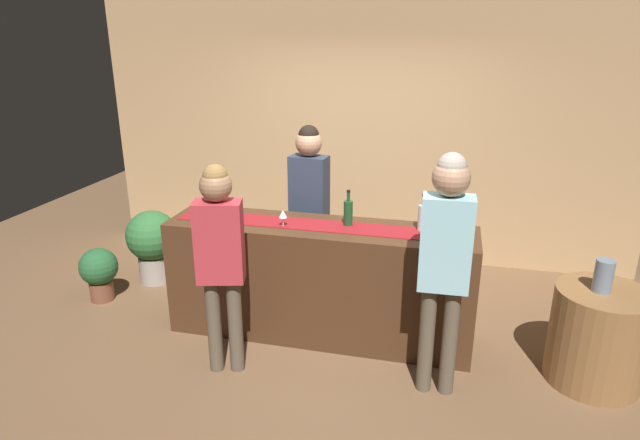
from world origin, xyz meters
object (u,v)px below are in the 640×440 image
Objects in this scene: wine_bottle_green at (348,212)px; bartender at (309,196)px; round_side_table at (598,336)px; customer_browsing at (220,250)px; customer_sipping at (445,250)px; potted_plant_tall at (152,241)px; vase_on_side_table at (604,276)px; wine_glass_mid_counter at (283,214)px; wine_bottle_clear at (423,217)px; potted_plant_small at (99,271)px; wine_glass_near_customer at (450,228)px.

wine_bottle_green is 0.70m from bartender.
round_side_table is (2.40, -0.75, -0.69)m from bartender.
wine_bottle_green is 1.10m from customer_browsing.
potted_plant_tall is at bearing 156.24° from customer_sipping.
potted_plant_tall is (-4.05, 0.77, -0.41)m from vase_on_side_table.
wine_bottle_clear is at bearing 9.33° from wine_glass_mid_counter.
customer_sipping reaches higher than potted_plant_small.
wine_glass_mid_counter is 0.08× the size of customer_sipping.
wine_bottle_green reaches higher than potted_plant_tall.
wine_glass_near_customer is at bearing -39.55° from wine_bottle_clear.
potted_plant_tall is at bearing 157.26° from wine_glass_mid_counter.
wine_glass_near_customer is at bearing 176.08° from round_side_table.
wine_glass_mid_counter is at bearing -22.74° from potted_plant_tall.
wine_glass_near_customer is 0.09× the size of customer_browsing.
vase_on_side_table is at bearing -10.77° from potted_plant_tall.
wine_bottle_clear reaches higher than round_side_table.
wine_bottle_clear is 1.55m from round_side_table.
round_side_table is at bearing -10.74° from wine_bottle_clear.
customer_sipping reaches higher than wine_glass_near_customer.
customer_sipping is (0.79, -0.64, 0.00)m from wine_bottle_green.
wine_glass_mid_counter is 0.68m from customer_browsing.
potted_plant_tall is (-4.09, 0.76, 0.08)m from round_side_table.
wine_glass_near_customer is 3.36m from potted_plant_small.
customer_sipping is at bearing 143.83° from bartender.
potted_plant_small is at bearing 174.80° from wine_glass_mid_counter.
wine_bottle_clear is 1.60m from customer_browsing.
wine_bottle_green is 2.58m from potted_plant_small.
wine_bottle_clear is at bearing 0.08° from potted_plant_small.
wine_bottle_clear is 0.39× the size of potted_plant_tall.
customer_browsing is 2.21× the size of round_side_table.
round_side_table is at bearing -3.92° from wine_glass_near_customer.
wine_bottle_clear is (0.59, 0.03, 0.00)m from wine_bottle_green.
wine_bottle_green is 2.10× the size of wine_glass_mid_counter.
bartender is 2.49m from vase_on_side_table.
wine_bottle_green is 2.32m from potted_plant_tall.
vase_on_side_table is at bearing -3.82° from customer_browsing.
customer_browsing is at bearing -168.89° from vase_on_side_table.
round_side_table is 3.08× the size of vase_on_side_table.
wine_glass_near_customer is 1.00× the size of wine_glass_mid_counter.
bartender reaches higher than potted_plant_small.
customer_browsing is at bearing 82.16° from bartender.
customer_browsing is 2.74m from vase_on_side_table.
wine_glass_near_customer reaches higher than round_side_table.
wine_glass_mid_counter is at bearing 49.70° from customer_browsing.
customer_browsing is (-1.60, -0.61, -0.10)m from wine_glass_near_customer.
customer_browsing is 6.82× the size of vase_on_side_table.
customer_sipping is 1.08× the size of customer_browsing.
wine_bottle_clear is 1.35m from vase_on_side_table.
customer_sipping is (1.26, -1.16, 0.05)m from bartender.
wine_glass_mid_counter is at bearing -5.20° from potted_plant_small.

